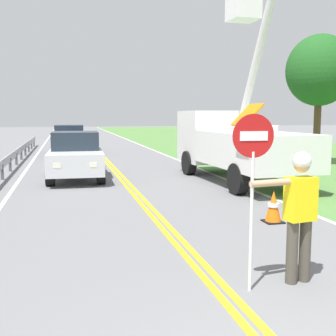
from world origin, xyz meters
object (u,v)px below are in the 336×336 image
at_px(oncoming_sedan_second, 70,140).
at_px(traffic_cone_lead, 273,207).
at_px(flagger_worker, 300,209).
at_px(stop_sign_paddle, 253,163).
at_px(roadside_tree_verge, 320,71).
at_px(oncoming_sedan_nearest, 76,156).
at_px(utility_bucket_truck, 234,140).

xyz_separation_m(oncoming_sedan_second, traffic_cone_lead, (4.10, -17.24, -0.50)).
xyz_separation_m(flagger_worker, stop_sign_paddle, (-0.76, -0.11, 0.66)).
xyz_separation_m(traffic_cone_lead, roadside_tree_verge, (6.94, 9.16, 3.93)).
bearing_deg(traffic_cone_lead, flagger_worker, -111.98).
bearing_deg(stop_sign_paddle, flagger_worker, 8.25).
distance_m(flagger_worker, traffic_cone_lead, 3.39).
relative_size(stop_sign_paddle, oncoming_sedan_second, 0.56).
bearing_deg(oncoming_sedan_nearest, stop_sign_paddle, -79.28).
distance_m(stop_sign_paddle, oncoming_sedan_nearest, 10.71).
height_order(utility_bucket_truck, traffic_cone_lead, utility_bucket_truck).
distance_m(stop_sign_paddle, utility_bucket_truck, 9.53).
bearing_deg(oncoming_sedan_nearest, oncoming_sedan_second, 90.66).
bearing_deg(oncoming_sedan_second, stop_sign_paddle, -84.13).
bearing_deg(roadside_tree_verge, flagger_worker, -123.76).
bearing_deg(roadside_tree_verge, utility_bucket_truck, -148.04).
relative_size(oncoming_sedan_nearest, traffic_cone_lead, 5.94).
bearing_deg(utility_bucket_truck, oncoming_sedan_second, 115.57).
height_order(stop_sign_paddle, utility_bucket_truck, utility_bucket_truck).
bearing_deg(stop_sign_paddle, traffic_cone_lead, 57.84).
bearing_deg(oncoming_sedan_nearest, roadside_tree_verge, 9.64).
bearing_deg(traffic_cone_lead, utility_bucket_truck, 76.09).
height_order(flagger_worker, oncoming_sedan_second, flagger_worker).
bearing_deg(stop_sign_paddle, roadside_tree_verge, 54.09).
xyz_separation_m(utility_bucket_truck, oncoming_sedan_nearest, (-5.40, 1.59, -0.60)).
relative_size(oncoming_sedan_second, traffic_cone_lead, 5.96).
relative_size(utility_bucket_truck, roadside_tree_verge, 1.17).
bearing_deg(oncoming_sedan_nearest, flagger_worker, -75.17).
height_order(oncoming_sedan_second, traffic_cone_lead, oncoming_sedan_second).
distance_m(oncoming_sedan_second, traffic_cone_lead, 17.73).
distance_m(oncoming_sedan_nearest, traffic_cone_lead, 8.33).
bearing_deg(utility_bucket_truck, traffic_cone_lead, -103.91).
relative_size(flagger_worker, traffic_cone_lead, 2.61).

